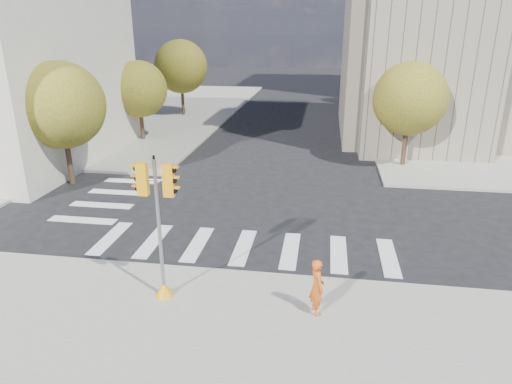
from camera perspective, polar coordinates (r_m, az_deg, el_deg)
ground at (r=19.34m, az=-0.26°, el=-4.30°), size 160.00×160.00×0.00m
sidewalk_far_left at (r=49.64m, az=-19.02°, el=9.75°), size 28.00×40.00×0.15m
civic_building at (r=38.74m, az=29.35°, el=16.53°), size 26.00×16.00×19.39m
tree_lw_near at (r=25.46m, az=-23.16°, el=9.93°), size 4.40×4.40×6.41m
tree_lw_mid at (r=34.35m, az=-14.42°, el=12.34°), size 4.00×4.00×5.77m
tree_lw_far at (r=43.62m, az=-9.37°, el=15.21°), size 4.80×4.80×6.95m
tree_re_near at (r=28.10m, az=18.67°, el=10.97°), size 4.20×4.20×6.16m
tree_re_mid at (r=39.87m, az=15.97°, el=14.04°), size 4.60×4.60×6.66m
tree_re_far at (r=51.80m, az=14.39°, el=14.83°), size 4.00×4.00×5.88m
lamp_near at (r=32.04m, az=18.54°, el=12.92°), size 0.35×0.18×8.11m
lamp_far at (r=45.85m, az=15.77°, el=15.02°), size 0.35×0.18×8.11m
traffic_signal at (r=13.75m, az=-11.89°, el=-5.91°), size 1.06×0.56×4.47m
photographer at (r=13.31m, az=7.63°, el=-11.65°), size 0.60×0.72×1.70m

